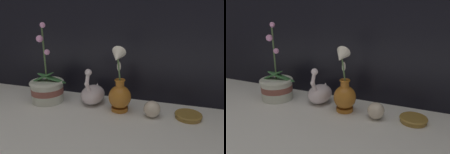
# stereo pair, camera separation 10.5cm
# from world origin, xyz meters

# --- Properties ---
(ground_plane) EXTENTS (2.80, 2.80, 0.00)m
(ground_plane) POSITION_xyz_m (0.00, 0.00, 0.00)
(ground_plane) COLOR silver
(orchid_potted_plant) EXTENTS (0.21, 0.18, 0.41)m
(orchid_potted_plant) POSITION_xyz_m (-0.34, 0.09, 0.07)
(orchid_potted_plant) COLOR beige
(orchid_potted_plant) RESTS_ON ground_plane
(swan_figurine) EXTENTS (0.12, 0.18, 0.20)m
(swan_figurine) POSITION_xyz_m (-0.10, 0.14, 0.05)
(swan_figurine) COLOR white
(swan_figurine) RESTS_ON ground_plane
(blue_vase) EXTENTS (0.11, 0.14, 0.32)m
(blue_vase) POSITION_xyz_m (0.05, 0.09, 0.10)
(blue_vase) COLOR #B26B23
(blue_vase) RESTS_ON ground_plane
(glass_sphere) EXTENTS (0.08, 0.08, 0.08)m
(glass_sphere) POSITION_xyz_m (0.21, 0.08, 0.04)
(glass_sphere) COLOR beige
(glass_sphere) RESTS_ON ground_plane
(amber_dish) EXTENTS (0.12, 0.12, 0.02)m
(amber_dish) POSITION_xyz_m (0.36, 0.11, 0.01)
(amber_dish) COLOR olive
(amber_dish) RESTS_ON ground_plane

